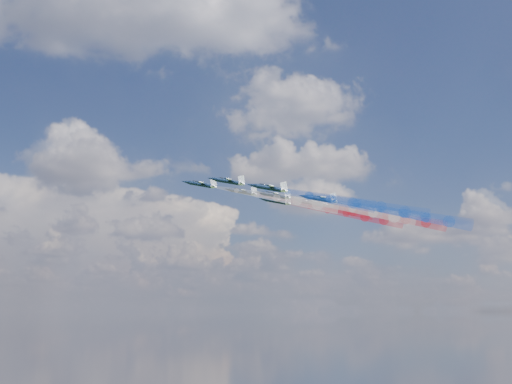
{
  "coord_description": "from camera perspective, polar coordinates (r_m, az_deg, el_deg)",
  "views": [
    {
      "loc": [
        -11.86,
        -154.64,
        134.18
      ],
      "look_at": [
        0.93,
        18.17,
        168.55
      ],
      "focal_mm": 42.41,
      "sensor_mm": 36.0,
      "label": 1
    }
  ],
  "objects": [
    {
      "name": "jet_inner_right",
      "position": [
        187.63,
        -1.34,
        0.03
      ],
      "size": [
        12.67,
        10.66,
        5.61
      ],
      "primitive_type": null,
      "rotation": [
        0.19,
        -0.08,
        1.39
      ],
      "color": "black"
    },
    {
      "name": "jet_rear_right",
      "position": [
        185.9,
        5.25,
        -1.03
      ],
      "size": [
        12.67,
        10.66,
        5.61
      ],
      "primitive_type": null,
      "rotation": [
        0.19,
        -0.08,
        1.39
      ],
      "color": "black"
    },
    {
      "name": "jet_rear_left",
      "position": [
        165.34,
        6.0,
        -0.64
      ],
      "size": [
        12.67,
        10.66,
        5.61
      ],
      "primitive_type": null,
      "rotation": [
        0.19,
        -0.08,
        1.39
      ],
      "color": "black"
    },
    {
      "name": "trail_inner_right",
      "position": [
        185.69,
        5.53,
        -1.16
      ],
      "size": [
        36.02,
        9.69,
        10.65
      ],
      "primitive_type": null,
      "rotation": [
        0.19,
        -0.08,
        1.39
      ],
      "color": "red"
    },
    {
      "name": "jet_outer_right",
      "position": [
        194.91,
        1.9,
        -0.88
      ],
      "size": [
        12.67,
        10.66,
        5.61
      ],
      "primitive_type": null,
      "rotation": [
        0.19,
        -0.08,
        1.39
      ],
      "color": "black"
    },
    {
      "name": "trail_inner_left",
      "position": [
        164.7,
        5.04,
        -0.32
      ],
      "size": [
        36.02,
        9.69,
        10.65
      ],
      "primitive_type": null,
      "rotation": [
        0.19,
        -0.08,
        1.39
      ],
      "color": "blue"
    },
    {
      "name": "jet_outer_left",
      "position": [
        155.61,
        1.24,
        0.38
      ],
      "size": [
        12.67,
        10.66,
        5.61
      ],
      "primitive_type": null,
      "rotation": [
        0.19,
        -0.08,
        1.39
      ],
      "color": "black"
    },
    {
      "name": "jet_center_third",
      "position": [
        175.81,
        1.74,
        -0.31
      ],
      "size": [
        12.67,
        10.66,
        5.61
      ],
      "primitive_type": null,
      "rotation": [
        0.19,
        -0.08,
        1.39
      ],
      "color": "black"
    },
    {
      "name": "trail_lead",
      "position": [
        174.69,
        1.97,
        -0.53
      ],
      "size": [
        36.02,
        9.69,
        10.65
      ],
      "primitive_type": null,
      "rotation": [
        0.19,
        -0.08,
        1.39
      ],
      "color": "white"
    },
    {
      "name": "trail_outer_left",
      "position": [
        154.94,
        9.53,
        -1.04
      ],
      "size": [
        36.02,
        9.69,
        10.65
      ],
      "primitive_type": null,
      "rotation": [
        0.19,
        -0.08,
        1.39
      ],
      "color": "blue"
    },
    {
      "name": "trail_center_third",
      "position": [
        175.2,
        9.07,
        -1.57
      ],
      "size": [
        36.02,
        9.69,
        10.65
      ],
      "primitive_type": null,
      "rotation": [
        0.19,
        -0.08,
        1.39
      ],
      "color": "white"
    },
    {
      "name": "trail_outer_right",
      "position": [
        194.25,
        8.51,
        -2.02
      ],
      "size": [
        36.02,
        9.69,
        10.65
      ],
      "primitive_type": null,
      "rotation": [
        0.19,
        -0.08,
        1.39
      ],
      "color": "red"
    },
    {
      "name": "trail_rear_right",
      "position": [
        186.62,
        12.16,
        -2.21
      ],
      "size": [
        36.02,
        9.69,
        10.65
      ],
      "primitive_type": null,
      "rotation": [
        0.19,
        -0.08,
        1.39
      ],
      "color": "red"
    },
    {
      "name": "trail_rear_left",
      "position": [
        166.5,
        13.75,
        -1.96
      ],
      "size": [
        36.02,
        9.69,
        10.65
      ],
      "primitive_type": null,
      "rotation": [
        0.19,
        -0.08,
        1.39
      ],
      "color": "blue"
    },
    {
      "name": "jet_inner_left",
      "position": [
        167.05,
        -2.68,
        1.01
      ],
      "size": [
        12.67,
        10.66,
        5.61
      ],
      "primitive_type": null,
      "rotation": [
        0.19,
        -0.08,
        1.39
      ],
      "color": "black"
    },
    {
      "name": "jet_lead",
      "position": [
        178.13,
        -5.24,
        0.72
      ],
      "size": [
        12.67,
        10.66,
        5.61
      ],
      "primitive_type": null,
      "rotation": [
        0.19,
        -0.08,
        1.39
      ],
      "color": "black"
    }
  ]
}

